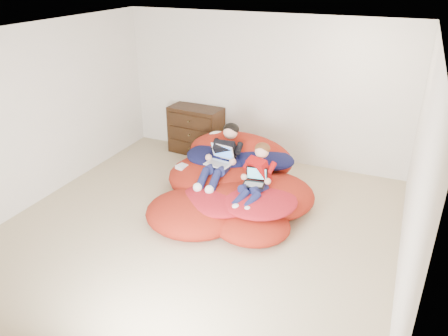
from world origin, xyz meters
TOP-DOWN VIEW (x-y plane):
  - room_shell at (0.00, 0.00)m, footprint 5.10×5.10m
  - dresser at (-1.17, 2.24)m, footprint 0.99×0.58m
  - beanbag_pile at (0.15, 0.81)m, footprint 2.31×2.48m
  - cream_pillow at (-0.40, 1.55)m, footprint 0.42×0.27m
  - older_boy at (-0.07, 0.93)m, footprint 0.36×1.17m
  - younger_boy at (0.57, 0.59)m, footprint 0.38×0.93m
  - laptop_white at (-0.07, 0.84)m, footprint 0.39×0.39m
  - laptop_black at (0.57, 0.55)m, footprint 0.32×0.28m
  - power_adapter at (-0.67, 0.76)m, footprint 0.19×0.19m

SIDE VIEW (x-z plane):
  - room_shell at x=0.00m, z-range -1.17..1.60m
  - beanbag_pile at x=0.15m, z-range -0.18..0.69m
  - power_adapter at x=-0.67m, z-range 0.39..0.45m
  - dresser at x=-1.17m, z-range 0.00..0.86m
  - laptop_black at x=0.57m, z-range 0.45..0.66m
  - cream_pillow at x=-0.40m, z-range 0.49..0.75m
  - younger_boy at x=0.57m, z-range 0.28..0.96m
  - laptop_white at x=-0.07m, z-range 0.51..0.76m
  - older_boy at x=-0.07m, z-range 0.33..1.01m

